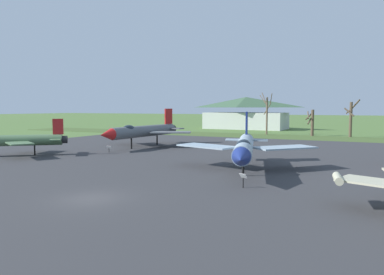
{
  "coord_description": "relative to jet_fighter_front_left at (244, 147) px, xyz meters",
  "views": [
    {
      "loc": [
        16.18,
        -18.1,
        5.96
      ],
      "look_at": [
        -0.31,
        15.58,
        2.9
      ],
      "focal_mm": 34.02,
      "sensor_mm": 36.0,
      "label": 1
    }
  ],
  "objects": [
    {
      "name": "ground_plane",
      "position": [
        -5.72,
        -14.43,
        -2.33
      ],
      "size": [
        600.0,
        600.0,
        0.0
      ],
      "primitive_type": "plane",
      "color": "#4C6B33"
    },
    {
      "name": "asphalt_apron",
      "position": [
        -5.72,
        4.56,
        -2.3
      ],
      "size": [
        74.55,
        63.29,
        0.05
      ],
      "primitive_type": "cube",
      "color": "#333335",
      "rests_on": "ground"
    },
    {
      "name": "grass_verge_strip",
      "position": [
        -5.72,
        42.2,
        -2.3
      ],
      "size": [
        134.55,
        12.0,
        0.06
      ],
      "primitive_type": "cube",
      "color": "#415828",
      "rests_on": "ground"
    },
    {
      "name": "jet_fighter_front_left",
      "position": [
        0.0,
        0.0,
        0.0
      ],
      "size": [
        13.4,
        16.4,
        5.54
      ],
      "color": "#8EA3B2",
      "rests_on": "ground"
    },
    {
      "name": "info_placard_front_left",
      "position": [
        2.2,
        -7.03,
        -1.61
      ],
      "size": [
        0.59,
        0.43,
        1.13
      ],
      "color": "black",
      "rests_on": "ground"
    },
    {
      "name": "jet_fighter_front_right",
      "position": [
        -29.2,
        -2.35,
        -0.35
      ],
      "size": [
        11.93,
        10.55,
        4.59
      ],
      "color": "#4C6B47",
      "rests_on": "ground"
    },
    {
      "name": "jet_fighter_rear_right",
      "position": [
        -20.2,
        13.28,
        0.17
      ],
      "size": [
        14.33,
        17.81,
        5.83
      ],
      "color": "#565B60",
      "rests_on": "ground"
    },
    {
      "name": "info_placard_rear_right",
      "position": [
        -20.66,
        5.83,
        -1.75
      ],
      "size": [
        0.67,
        0.33,
        0.9
      ],
      "color": "black",
      "rests_on": "ground"
    },
    {
      "name": "bare_tree_far_left",
      "position": [
        -10.07,
        47.06,
        2.47
      ],
      "size": [
        2.85,
        2.84,
        9.34
      ],
      "color": "brown",
      "rests_on": "ground"
    },
    {
      "name": "bare_tree_left_of_center",
      "position": [
        -0.52,
        47.32,
        0.67
      ],
      "size": [
        1.78,
        2.65,
        5.58
      ],
      "color": "brown",
      "rests_on": "ground"
    },
    {
      "name": "bare_tree_center",
      "position": [
        7.03,
        47.55,
        1.75
      ],
      "size": [
        3.03,
        3.07,
        7.7
      ],
      "color": "brown",
      "rests_on": "ground"
    },
    {
      "name": "visitor_building",
      "position": [
        -21.27,
        67.01,
        2.14
      ],
      "size": [
        23.59,
        11.78,
        9.01
      ],
      "color": "beige",
      "rests_on": "ground"
    }
  ]
}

